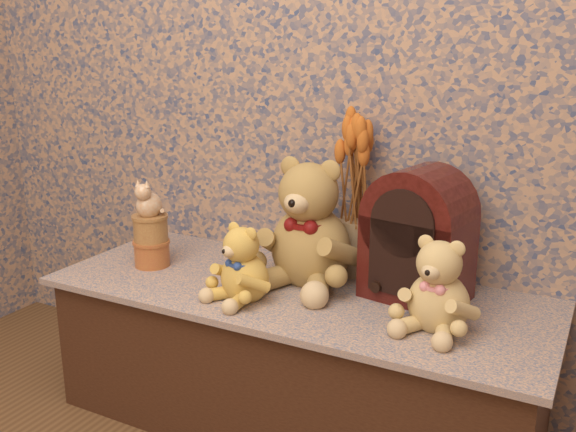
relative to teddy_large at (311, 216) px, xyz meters
name	(u,v)px	position (x,y,z in m)	size (l,w,h in m)	color
display_shelf	(295,357)	(-0.01, -0.08, -0.43)	(1.51, 0.60, 0.45)	#3C527C
teddy_large	(311,216)	(0.00, 0.00, 0.00)	(0.33, 0.39, 0.42)	#AE8B43
teddy_medium	(244,259)	(-0.11, -0.21, -0.09)	(0.19, 0.23, 0.24)	#BD8C35
teddy_small	(440,280)	(0.44, -0.15, -0.08)	(0.21, 0.25, 0.27)	tan
cathedral_radio	(419,234)	(0.33, 0.03, -0.02)	(0.28, 0.20, 0.39)	#350D09
ceramic_vase	(354,247)	(0.09, 0.13, -0.12)	(0.11, 0.11, 0.18)	tan
dried_stalks	(357,157)	(0.09, 0.13, 0.17)	(0.21, 0.21, 0.40)	#C6601F
biscuit_tin_lower	(152,253)	(-0.53, -0.12, -0.17)	(0.12, 0.12, 0.08)	gold
biscuit_tin_upper	(150,229)	(-0.53, -0.12, -0.08)	(0.11, 0.11, 0.09)	tan
cat_figurine	(149,197)	(-0.53, -0.12, 0.03)	(0.09, 0.10, 0.13)	silver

